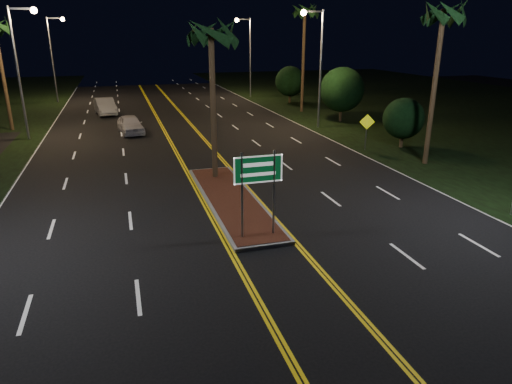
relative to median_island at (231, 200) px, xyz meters
name	(u,v)px	position (x,y,z in m)	size (l,w,h in m)	color
ground	(284,275)	(0.00, -7.00, -0.08)	(120.00, 120.00, 0.00)	black
grass_right	(482,111)	(30.00, 18.00, -0.08)	(40.00, 110.00, 0.01)	black
median_island	(231,200)	(0.00, 0.00, 0.00)	(2.25, 10.25, 0.17)	gray
highway_sign	(258,177)	(0.00, -4.20, 2.32)	(1.80, 0.08, 3.20)	gray
streetlight_left_mid	(22,58)	(-10.61, 17.00, 5.57)	(1.91, 0.44, 9.00)	gray
streetlight_left_far	(55,50)	(-10.61, 37.00, 5.57)	(1.91, 0.44, 9.00)	gray
streetlight_right_mid	(317,56)	(10.61, 15.00, 5.57)	(1.91, 0.44, 9.00)	gray
streetlight_right_far	(247,48)	(10.61, 35.00, 5.57)	(1.91, 0.44, 9.00)	gray
palm_median	(211,33)	(0.00, 3.50, 7.19)	(2.40, 2.40, 8.30)	#382819
palm_right_near	(443,14)	(12.50, 3.00, 8.13)	(2.40, 2.40, 9.30)	#382819
palm_right_far	(305,12)	(12.80, 23.00, 9.06)	(2.40, 2.40, 10.30)	#382819
shrub_near	(404,118)	(13.50, 7.00, 1.86)	(2.70, 2.70, 3.30)	#382819
shrub_mid	(342,90)	(14.00, 17.00, 2.64)	(3.78, 3.78, 4.62)	#382819
shrub_far	(290,81)	(13.80, 29.00, 2.25)	(3.24, 3.24, 3.96)	#382819
car_near	(130,123)	(-3.78, 16.93, 0.72)	(2.07, 4.83, 1.61)	silver
car_far	(105,105)	(-5.73, 26.69, 0.81)	(2.29, 5.35, 1.78)	#B0B3BA
warning_sign	(367,127)	(10.80, 7.01, 1.44)	(0.96, 0.30, 2.35)	gray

